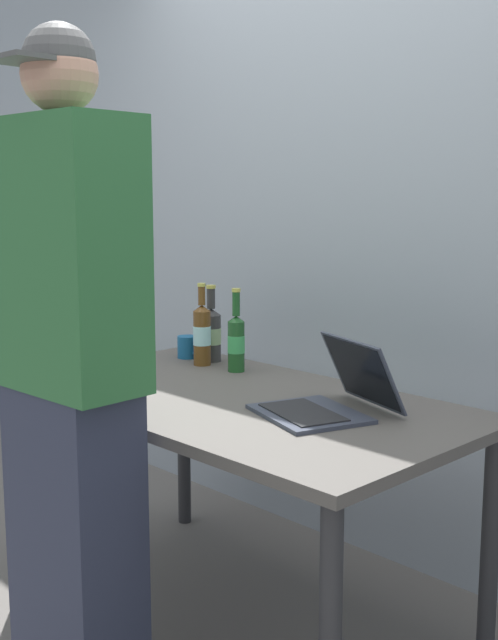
{
  "coord_description": "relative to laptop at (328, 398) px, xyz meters",
  "views": [
    {
      "loc": [
        1.76,
        -1.65,
        1.36
      ],
      "look_at": [
        0.06,
        0.0,
        0.99
      ],
      "focal_mm": 44.42,
      "sensor_mm": 36.0,
      "label": 1
    }
  ],
  "objects": [
    {
      "name": "back_wall",
      "position": [
        -0.33,
        0.68,
        0.52
      ],
      "size": [
        6.0,
        0.1,
        2.6
      ],
      "primitive_type": "cube",
      "color": "#99A3AD",
      "rests_on": "ground"
    },
    {
      "name": "person_figure",
      "position": [
        -0.33,
        -0.65,
        0.11
      ],
      "size": [
        0.43,
        0.29,
        1.78
      ],
      "color": "#2D3347",
      "rests_on": "ground"
    },
    {
      "name": "beer_bottle_dark",
      "position": [
        -0.78,
        0.24,
        0.06
      ],
      "size": [
        0.08,
        0.08,
        0.29
      ],
      "color": "#333333",
      "rests_on": "desk"
    },
    {
      "name": "laptop",
      "position": [
        0.0,
        0.0,
        0.0
      ],
      "size": [
        0.41,
        0.44,
        0.21
      ],
      "color": "#383D4C",
      "rests_on": "desk"
    },
    {
      "name": "coffee_mug",
      "position": [
        -0.89,
        0.22,
        -0.0
      ],
      "size": [
        0.11,
        0.08,
        0.09
      ],
      "color": "#19598C",
      "rests_on": "desk"
    },
    {
      "name": "ground_plane",
      "position": [
        -0.33,
        -0.06,
        -0.78
      ],
      "size": [
        8.0,
        8.0,
        0.0
      ],
      "primitive_type": "plane",
      "color": "slate",
      "rests_on": "ground"
    },
    {
      "name": "beer_bottle_brown",
      "position": [
        -0.76,
        0.17,
        0.07
      ],
      "size": [
        0.07,
        0.07,
        0.31
      ],
      "color": "brown",
      "rests_on": "desk"
    },
    {
      "name": "beer_bottle_amber",
      "position": [
        -0.59,
        0.19,
        0.07
      ],
      "size": [
        0.06,
        0.06,
        0.3
      ],
      "color": "#1E5123",
      "rests_on": "desk"
    },
    {
      "name": "desk",
      "position": [
        -0.33,
        -0.06,
        -0.12
      ],
      "size": [
        1.51,
        0.84,
        0.74
      ],
      "color": "#56514C",
      "rests_on": "ground"
    }
  ]
}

